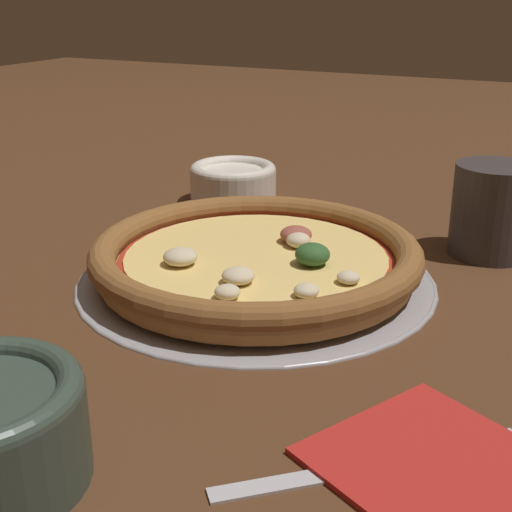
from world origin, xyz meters
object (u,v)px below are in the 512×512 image
Objects in this scene: drinking_cup at (493,210)px; fork at (394,462)px; pizza_tray at (256,277)px; napkin at (449,470)px; bowl_near at (233,182)px; pizza at (256,257)px.

drinking_cup reaches higher than fork.
pizza_tray is 0.24m from drinking_cup.
napkin reaches higher than pizza_tray.
bowl_near is 0.31m from drinking_cup.
drinking_cup is 0.36m from napkin.
pizza_tray is 3.09× the size of bowl_near.
pizza is 0.27m from fork.
fork is at bearing -83.92° from napkin.
pizza is 3.28× the size of drinking_cup.
drinking_cup is (-0.16, 0.17, 0.04)m from pizza_tray.
fork is (0.36, 0.01, -0.04)m from drinking_cup.
napkin is at bearing 40.93° from bowl_near.
fork is (0.20, 0.18, -0.02)m from pizza.
pizza is 0.24m from bowl_near.
drinking_cup reaches higher than pizza_tray.
bowl_near reaches higher than napkin.
bowl_near is at bearing -98.07° from drinking_cup.
pizza is at bearing -132.45° from napkin.
napkin is 1.16× the size of fork.
pizza_tray is at bearing -132.44° from napkin.
napkin is (0.19, 0.21, 0.00)m from pizza_tray.
fork is at bearing 1.77° from drinking_cup.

